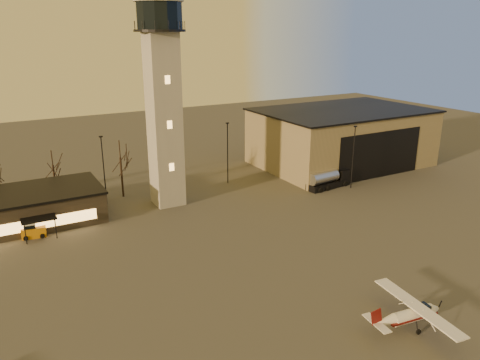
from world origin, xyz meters
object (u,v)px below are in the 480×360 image
object	(u,v)px
control_tower	(163,91)
cessna_front	(414,317)
service_cart	(33,232)
fuel_truck	(328,181)
hangar	(341,137)

from	to	relation	value
control_tower	cessna_front	size ratio (longest dim) A/B	3.31
control_tower	service_cart	xyz separation A→B (m)	(-18.71, -2.99, -15.65)
fuel_truck	hangar	bearing A→B (deg)	36.67
cessna_front	hangar	bearing A→B (deg)	62.74
fuel_truck	service_cart	world-z (taller)	fuel_truck
cessna_front	service_cart	size ratio (longest dim) A/B	3.31
hangar	cessna_front	distance (m)	51.28
control_tower	hangar	world-z (taller)	control_tower
hangar	fuel_truck	distance (m)	15.43
hangar	cessna_front	size ratio (longest dim) A/B	3.11
service_cart	control_tower	bearing A→B (deg)	16.57
cessna_front	service_cart	world-z (taller)	cessna_front
control_tower	cessna_front	bearing A→B (deg)	-78.91
control_tower	fuel_truck	xyz separation A→B (m)	(24.94, -6.00, -15.18)
cessna_front	fuel_truck	bearing A→B (deg)	68.39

